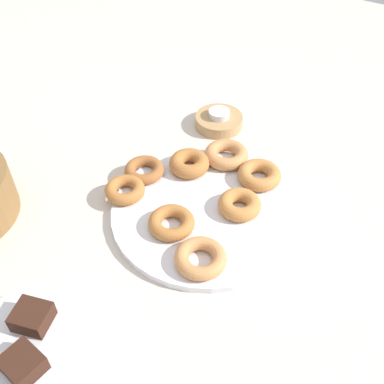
% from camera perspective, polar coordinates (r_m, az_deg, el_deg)
% --- Properties ---
extents(ground_plane, '(2.40, 2.40, 0.00)m').
position_cam_1_polar(ground_plane, '(0.88, 1.67, -2.78)').
color(ground_plane, beige).
extents(donut_plate, '(0.36, 0.36, 0.01)m').
position_cam_1_polar(donut_plate, '(0.87, 1.68, -2.46)').
color(donut_plate, silver).
rests_on(donut_plate, ground_plane).
extents(donut_0, '(0.10, 0.10, 0.03)m').
position_cam_1_polar(donut_0, '(0.93, 8.44, 2.13)').
color(donut_0, '#BC7A3D').
rests_on(donut_0, donut_plate).
extents(donut_1, '(0.11, 0.11, 0.03)m').
position_cam_1_polar(donut_1, '(0.94, -0.34, 3.61)').
color(donut_1, '#AD6B33').
rests_on(donut_1, donut_plate).
extents(donut_2, '(0.13, 0.13, 0.02)m').
position_cam_1_polar(donut_2, '(0.78, 1.07, -8.29)').
color(donut_2, '#C6844C').
rests_on(donut_2, donut_plate).
extents(donut_3, '(0.10, 0.10, 0.02)m').
position_cam_1_polar(donut_3, '(0.83, -2.60, -3.86)').
color(donut_3, '#AD6B33').
rests_on(donut_3, donut_plate).
extents(donut_4, '(0.11, 0.11, 0.02)m').
position_cam_1_polar(donut_4, '(0.90, -8.42, 0.27)').
color(donut_4, '#AD6B33').
rests_on(donut_4, donut_plate).
extents(donut_5, '(0.09, 0.09, 0.03)m').
position_cam_1_polar(donut_5, '(0.86, 5.99, -1.57)').
color(donut_5, '#BC7A3D').
rests_on(donut_5, donut_plate).
extents(donut_6, '(0.11, 0.11, 0.03)m').
position_cam_1_polar(donut_6, '(0.97, 4.32, 4.70)').
color(donut_6, '#C6844C').
rests_on(donut_6, donut_plate).
extents(donut_7, '(0.09, 0.09, 0.02)m').
position_cam_1_polar(donut_7, '(0.94, -6.00, 2.77)').
color(donut_7, '#995B2D').
rests_on(donut_7, donut_plate).
extents(cake_plate, '(0.22, 0.22, 0.02)m').
position_cam_1_polar(cake_plate, '(0.75, -19.02, -17.96)').
color(cake_plate, silver).
rests_on(cake_plate, ground_plane).
extents(brownie_near, '(0.06, 0.06, 0.03)m').
position_cam_1_polar(brownie_near, '(0.71, -20.46, -19.56)').
color(brownie_near, '#381E14').
rests_on(brownie_near, cake_plate).
extents(brownie_far, '(0.06, 0.06, 0.03)m').
position_cam_1_polar(brownie_far, '(0.75, -19.42, -14.54)').
color(brownie_far, '#381E14').
rests_on(brownie_far, cake_plate).
extents(candle_holder, '(0.11, 0.11, 0.03)m').
position_cam_1_polar(candle_holder, '(1.09, 3.39, 8.87)').
color(candle_holder, tan).
rests_on(candle_holder, ground_plane).
extents(tealight, '(0.05, 0.05, 0.01)m').
position_cam_1_polar(tealight, '(1.08, 3.43, 9.78)').
color(tealight, silver).
rests_on(tealight, candle_holder).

